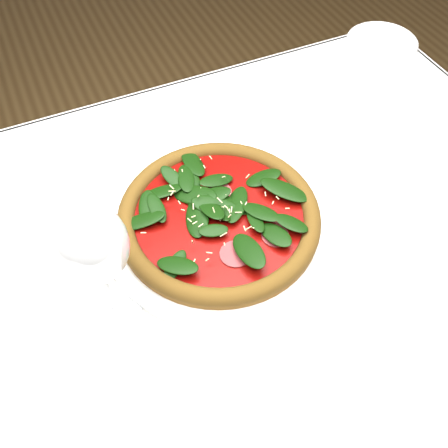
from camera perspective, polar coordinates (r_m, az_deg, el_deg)
name	(u,v)px	position (r m, az deg, el deg)	size (l,w,h in m)	color
ground	(219,410)	(1.42, -0.60, -20.45)	(6.00, 6.00, 0.00)	brown
dining_table	(216,285)	(0.82, -0.98, -7.02)	(1.21, 0.81, 0.75)	silver
plate	(219,223)	(0.76, -0.58, 0.15)	(0.35, 0.35, 0.02)	white
pizza	(219,214)	(0.74, -0.59, 1.11)	(0.40, 0.40, 0.04)	brown
wine_glass	(92,247)	(0.58, -14.85, -2.57)	(0.09, 0.09, 0.21)	white
saucer_far	(382,42)	(1.18, 17.62, 19.22)	(0.15, 0.15, 0.01)	white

